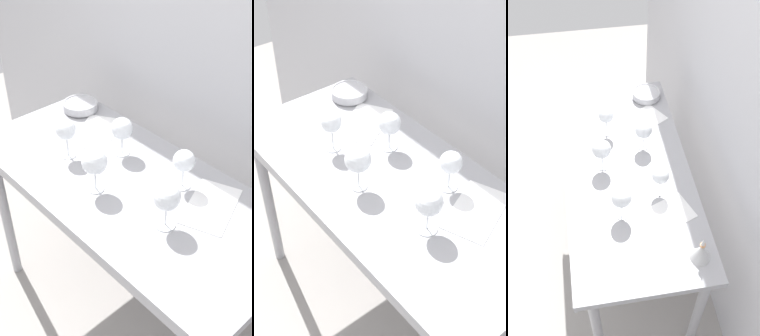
# 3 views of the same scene
# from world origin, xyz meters

# --- Properties ---
(ground_plane) EXTENTS (6.00, 6.00, 0.00)m
(ground_plane) POSITION_xyz_m (0.00, 0.00, 0.00)
(ground_plane) COLOR #A09B96
(back_wall) EXTENTS (3.80, 0.04, 2.60)m
(back_wall) POSITION_xyz_m (0.00, 0.49, 1.30)
(back_wall) COLOR silver
(back_wall) RESTS_ON ground_plane
(steel_counter) EXTENTS (1.40, 0.65, 0.90)m
(steel_counter) POSITION_xyz_m (0.00, -0.01, 0.79)
(steel_counter) COLOR #9D9DA2
(steel_counter) RESTS_ON ground_plane
(wine_glass_near_center) EXTENTS (0.10, 0.10, 0.18)m
(wine_glass_near_center) POSITION_xyz_m (-0.03, -0.13, 1.03)
(wine_glass_near_center) COLOR white
(wine_glass_near_center) RESTS_ON steel_counter
(wine_glass_near_left) EXTENTS (0.08, 0.08, 0.17)m
(wine_glass_near_left) POSITION_xyz_m (-0.28, -0.08, 1.03)
(wine_glass_near_left) COLOR white
(wine_glass_near_left) RESTS_ON steel_counter
(wine_glass_far_right) EXTENTS (0.09, 0.09, 0.16)m
(wine_glass_far_right) POSITION_xyz_m (0.17, 0.13, 1.02)
(wine_glass_far_right) COLOR white
(wine_glass_far_right) RESTS_ON steel_counter
(wine_glass_near_right) EXTENTS (0.10, 0.10, 0.18)m
(wine_glass_near_right) POSITION_xyz_m (0.28, -0.07, 1.02)
(wine_glass_near_right) COLOR white
(wine_glass_near_right) RESTS_ON steel_counter
(wine_glass_far_left) EXTENTS (0.09, 0.09, 0.17)m
(wine_glass_far_left) POSITION_xyz_m (-0.15, 0.11, 1.02)
(wine_glass_far_left) COLOR white
(wine_glass_far_left) RESTS_ON steel_counter
(tasting_sheet_upper) EXTENTS (0.29, 0.32, 0.00)m
(tasting_sheet_upper) POSITION_xyz_m (-0.34, 0.13, 0.90)
(tasting_sheet_upper) COLOR white
(tasting_sheet_upper) RESTS_ON steel_counter
(tasting_sheet_lower) EXTENTS (0.25, 0.32, 0.00)m
(tasting_sheet_lower) POSITION_xyz_m (0.33, 0.12, 0.90)
(tasting_sheet_lower) COLOR white
(tasting_sheet_lower) RESTS_ON steel_counter
(tasting_bowl) EXTENTS (0.17, 0.17, 0.05)m
(tasting_bowl) POSITION_xyz_m (-0.56, 0.20, 0.93)
(tasting_bowl) COLOR beige
(tasting_bowl) RESTS_ON steel_counter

